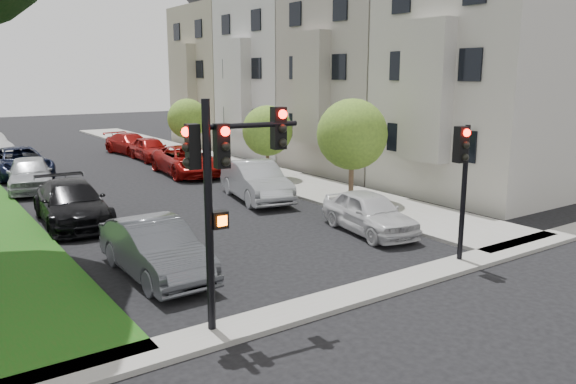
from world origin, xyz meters
TOP-DOWN VIEW (x-y plane):
  - ground at (0.00, 0.00)m, footprint 140.00×140.00m
  - sidewalk_right at (6.75, 24.00)m, footprint 3.50×44.00m
  - sidewalk_cross at (0.00, 2.00)m, footprint 60.00×1.00m
  - house_a at (12.45, 8.00)m, footprint 7.70×7.55m
  - house_b at (12.45, 15.50)m, footprint 7.70×7.55m
  - house_c at (12.45, 23.00)m, footprint 7.70×7.55m
  - house_d at (12.45, 30.50)m, footprint 7.70×7.55m
  - small_tree_a at (6.20, 9.50)m, footprint 2.83×2.83m
  - small_tree_b at (6.20, 15.75)m, footprint 2.46×2.46m
  - small_tree_c at (6.20, 24.96)m, footprint 2.47×2.47m
  - traffic_signal_main at (-3.43, 2.23)m, footprint 2.30×0.60m
  - traffic_signal_secondary at (3.73, 2.19)m, footprint 0.50×0.40m
  - car_parked_0 at (3.89, 5.92)m, footprint 2.27×4.27m
  - car_parked_1 at (3.41, 12.29)m, footprint 2.67×5.13m
  - car_parked_2 at (3.60, 19.49)m, footprint 2.93×5.60m
  - car_parked_3 at (3.89, 25.42)m, footprint 1.85×4.25m
  - car_parked_4 at (3.87, 28.85)m, footprint 2.62×4.91m
  - car_parked_5 at (-3.46, 6.03)m, footprint 1.62×4.50m
  - car_parked_6 at (-3.90, 12.64)m, footprint 2.40×5.25m
  - car_parked_7 at (-3.98, 19.62)m, footprint 2.59×4.82m
  - car_parked_8 at (-3.68, 23.83)m, footprint 2.62×5.49m

SIDE VIEW (x-z plane):
  - ground at x=0.00m, z-range 0.00..0.00m
  - sidewalk_right at x=6.75m, z-range 0.00..0.12m
  - sidewalk_cross at x=0.00m, z-range 0.00..0.12m
  - car_parked_4 at x=3.87m, z-range 0.00..1.35m
  - car_parked_0 at x=3.89m, z-range 0.00..1.38m
  - car_parked_3 at x=3.89m, z-range 0.00..1.43m
  - car_parked_5 at x=-3.46m, z-range 0.00..1.48m
  - car_parked_6 at x=-3.90m, z-range 0.00..1.49m
  - car_parked_2 at x=3.60m, z-range 0.00..1.50m
  - car_parked_8 at x=-3.68m, z-range 0.00..1.51m
  - car_parked_7 at x=-3.98m, z-range 0.00..1.56m
  - car_parked_1 at x=3.41m, z-range 0.00..1.61m
  - small_tree_b at x=6.20m, z-range 0.61..4.31m
  - small_tree_c at x=6.20m, z-range 0.61..4.32m
  - traffic_signal_secondary at x=3.73m, z-range 0.76..4.60m
  - small_tree_a at x=6.20m, z-range 0.70..4.94m
  - traffic_signal_main at x=-3.43m, z-range 0.89..5.60m
  - house_a at x=12.45m, z-range -1.05..14.92m
  - house_b at x=12.45m, z-range -1.05..14.92m
  - house_c at x=12.45m, z-range -1.05..14.92m
  - house_d at x=12.45m, z-range -1.05..14.92m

